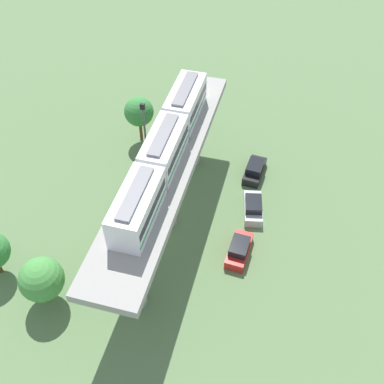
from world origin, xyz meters
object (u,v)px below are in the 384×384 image
object	(u,v)px
parked_car_black	(255,170)
tree_near_viaduct	(42,279)
parked_car_silver	(253,207)
tree_far_corner	(139,112)
parked_car_red	(239,249)
train	(164,149)
signal_post	(146,144)

from	to	relation	value
parked_car_black	tree_near_viaduct	world-z (taller)	tree_near_viaduct
parked_car_silver	tree_near_viaduct	size ratio (longest dim) A/B	0.88
tree_near_viaduct	tree_far_corner	size ratio (longest dim) A/B	0.87
tree_far_corner	parked_car_black	bearing A→B (deg)	169.61
parked_car_red	tree_near_viaduct	size ratio (longest dim) A/B	0.85
parked_car_silver	tree_near_viaduct	distance (m)	21.46
parked_car_red	tree_far_corner	distance (m)	20.20
parked_car_black	tree_near_viaduct	size ratio (longest dim) A/B	0.86
parked_car_silver	train	bearing A→B (deg)	10.56
parked_car_black	tree_near_viaduct	distance (m)	25.05
train	signal_post	distance (m)	6.66
parked_car_red	parked_car_silver	size ratio (longest dim) A/B	0.96
train	tree_near_viaduct	xyz separation A→B (m)	(7.47, 11.30, -6.53)
parked_car_silver	tree_far_corner	xyz separation A→B (m)	(14.91, -8.07, 3.35)
parked_car_black	parked_car_red	distance (m)	11.05
parked_car_black	signal_post	xyz separation A→B (m)	(10.75, 4.44, 5.16)
tree_near_viaduct	signal_post	bearing A→B (deg)	-104.62
train	parked_car_silver	bearing A→B (deg)	-158.00
tree_far_corner	train	bearing A→B (deg)	120.96
parked_car_black	signal_post	bearing A→B (deg)	27.36
train	parked_car_red	size ratio (longest dim) A/B	4.75
tree_near_viaduct	signal_post	xyz separation A→B (m)	(-4.07, -15.60, 2.75)
parked_car_red	signal_post	world-z (taller)	signal_post
train	tree_near_viaduct	size ratio (longest dim) A/B	4.05
parked_car_red	signal_post	size ratio (longest dim) A/B	0.40
parked_car_silver	parked_car_red	bearing A→B (deg)	74.63
signal_post	train	bearing A→B (deg)	128.30
parked_car_silver	tree_far_corner	size ratio (longest dim) A/B	0.77
train	parked_car_silver	world-z (taller)	train
parked_car_black	parked_car_silver	bearing A→B (deg)	102.69
parked_car_black	parked_car_red	world-z (taller)	same
train	parked_car_red	bearing A→B (deg)	163.46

